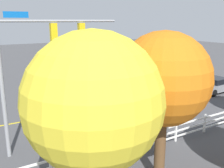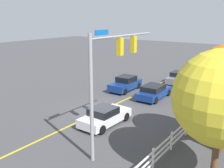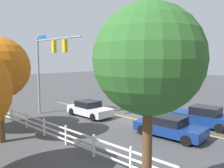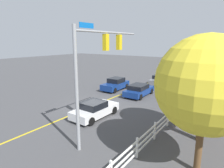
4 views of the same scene
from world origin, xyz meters
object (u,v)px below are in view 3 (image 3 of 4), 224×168
object	(u,v)px
car_0	(169,126)
car_1	(203,117)
tree_1	(149,60)
car_3	(89,109)

from	to	relation	value
car_0	car_1	distance (m)	3.78
car_0	car_1	world-z (taller)	car_1
car_0	tree_1	bearing A→B (deg)	-66.86
car_0	tree_1	xyz separation A→B (m)	(-3.41, 7.53, 4.23)
car_3	tree_1	bearing A→B (deg)	-33.00
car_3	tree_1	size ratio (longest dim) A/B	0.66
car_3	car_0	bearing A→B (deg)	1.00
car_1	tree_1	xyz separation A→B (m)	(-2.65, 11.24, 4.17)
tree_1	car_0	bearing A→B (deg)	-65.65
car_3	car_1	bearing A→B (deg)	24.81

